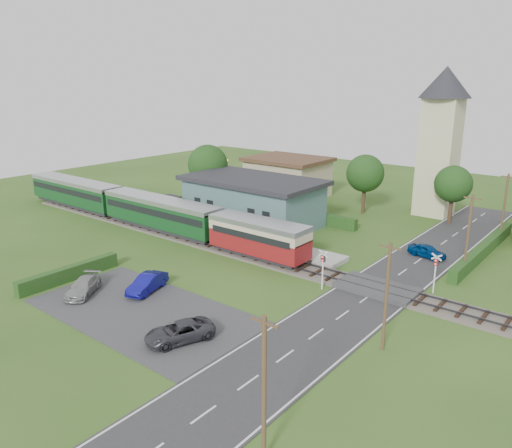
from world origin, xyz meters
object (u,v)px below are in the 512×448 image
Objects in this scene: equipment_hut at (168,207)px; house_west at (288,176)px; station_building at (253,200)px; car_on_road at (427,251)px; train at (142,208)px; crossing_signal_far at (436,268)px; crossing_signal_near at (323,264)px; car_park_blue at (147,283)px; pedestrian_near at (252,233)px; car_park_silver at (83,287)px; car_park_dark at (179,332)px; church_tower at (441,131)px; pedestrian_far at (171,211)px.

house_west reaches higher than equipment_hut.
car_on_road is (20.20, 1.06, -2.04)m from station_building.
train is 13.18× the size of crossing_signal_far.
train is at bearing 174.53° from crossing_signal_near.
car_park_blue is 2.36× the size of pedestrian_near.
car_park_silver is at bearing -78.82° from house_west.
crossing_signal_far reaches higher than car_park_blue.
car_on_road is at bearing -143.50° from pedestrian_near.
car_park_silver is (-13.90, -12.53, -1.46)m from crossing_signal_near.
crossing_signal_near is 18.77m from car_park_silver.
car_park_dark reaches higher than car_on_road.
station_building is 4.88× the size of crossing_signal_far.
church_tower is (15.00, 17.01, 7.53)m from station_building.
car_on_road is at bearing 39.92° from car_park_blue.
church_tower is at bearing 92.82° from crossing_signal_near.
crossing_signal_far reaches higher than pedestrian_near.
house_west reaches higher than car_park_dark.
equipment_hut is 0.16× the size of station_building.
car_on_road is at bearing -71.93° from church_tower.
station_building is 20.33m from car_on_road.
crossing_signal_far is 18.49m from pedestrian_near.
equipment_hut is 0.78× the size of crossing_signal_far.
crossing_signal_near is at bearing -49.89° from house_west.
pedestrian_near reaches higher than car_park_blue.
equipment_hut reaches higher than pedestrian_near.
car_park_blue is at bearing 176.31° from car_park_dark.
crossing_signal_far is 8.51m from car_on_road.
station_building is at bearing 35.92° from equipment_hut.
car_park_dark is (-2.72, -12.82, -1.44)m from crossing_signal_near.
equipment_hut reaches higher than pedestrian_far.
crossing_signal_near is at bearing 24.45° from car_park_blue.
crossing_signal_near reaches higher than pedestrian_near.
train is 36.13m from church_tower.
crossing_signal_far is at bearing -1.46° from equipment_hut.
crossing_signal_far reaches higher than pedestrian_far.
house_west is at bearing 144.23° from crossing_signal_far.
crossing_signal_near is 1.90× the size of pedestrian_near.
car_park_blue is 0.92× the size of car_park_dark.
pedestrian_near is (13.88, 2.56, -0.86)m from train.
car_park_blue is (-9.02, -37.50, -9.48)m from church_tower.
crossing_signal_far is (31.60, -0.81, 0.39)m from equipment_hut.
equipment_hut is at bearing -135.25° from church_tower.
house_west reaches higher than car_park_blue.
train reaches higher than crossing_signal_far.
crossing_signal_far is 22.48m from car_park_blue.
pedestrian_near is at bearing -96.66° from pedestrian_far.
equipment_hut is 25.04m from crossing_signal_near.
car_on_road is at bearing 20.71° from car_park_silver.
crossing_signal_far reaches higher than car_on_road.
pedestrian_near reaches higher than car_on_road.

